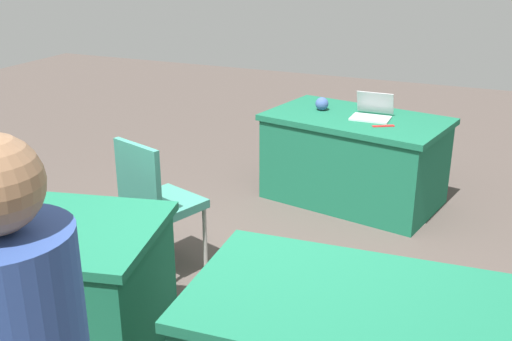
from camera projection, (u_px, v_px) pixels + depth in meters
name	position (u px, v px, depth m)	size (l,w,h in m)	color
ground_plane	(227.00, 317.00, 3.77)	(14.40, 14.40, 0.00)	#4C423D
table_foreground	(354.00, 159.00, 5.35)	(1.64, 1.16, 0.77)	#196647
table_back_left	(16.00, 283.00, 3.40)	(1.81, 1.19, 0.77)	#196647
chair_near_front	(155.00, 198.00, 4.07)	(0.56, 0.56, 0.98)	#9E9993
laptop_silver	(372.00, 113.00, 5.16)	(0.32, 0.29, 0.21)	silver
yarn_ball	(322.00, 104.00, 5.39)	(0.12, 0.12, 0.12)	#3F5999
scissors_red	(383.00, 126.00, 4.93)	(0.18, 0.04, 0.01)	red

